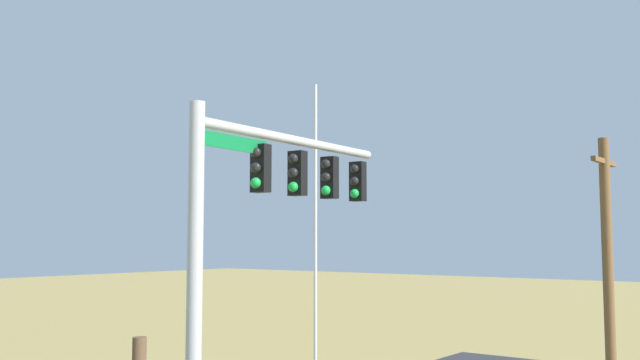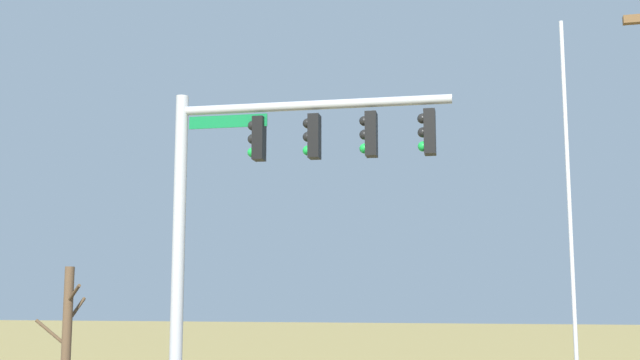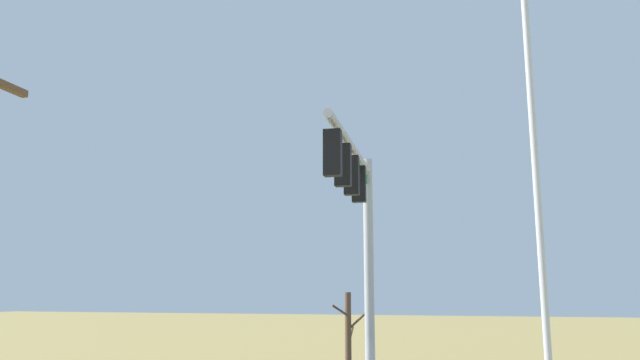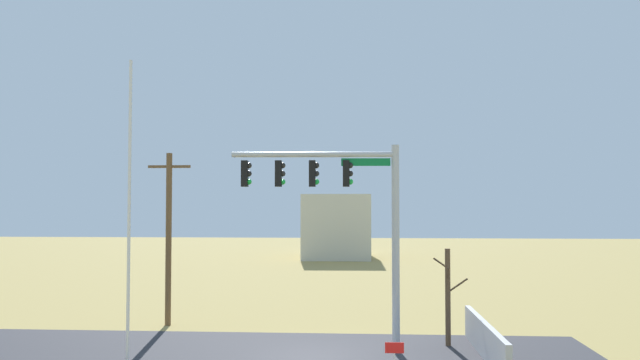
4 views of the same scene
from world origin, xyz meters
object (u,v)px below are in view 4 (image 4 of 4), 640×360
at_px(utility_pole, 169,235).
at_px(flagpole, 129,216).
at_px(signal_mast, 345,203).
at_px(distant_building, 337,226).
at_px(bare_tree, 448,296).
at_px(open_sign, 394,353).

bearing_deg(utility_pole, flagpole, -81.16).
relative_size(signal_mast, distant_building, 0.82).
relative_size(bare_tree, distant_building, 0.40).
xyz_separation_m(bare_tree, open_sign, (-2.27, -5.22, -0.98)).
xyz_separation_m(signal_mast, flagpole, (-6.65, -3.76, -0.42)).
bearing_deg(bare_tree, distant_building, 98.27).
relative_size(flagpole, bare_tree, 2.71).
distance_m(utility_pole, bare_tree, 12.41).
relative_size(open_sign, distant_building, 0.13).
bearing_deg(bare_tree, utility_pole, 164.31).
bearing_deg(signal_mast, flagpole, -150.52).
height_order(signal_mast, flagpole, flagpole).
height_order(signal_mast, utility_pole, utility_pole).
bearing_deg(utility_pole, open_sign, -41.91).
bearing_deg(signal_mast, utility_pole, 150.73).
relative_size(signal_mast, bare_tree, 2.06).
bearing_deg(utility_pole, bare_tree, -15.69).
bearing_deg(utility_pole, distant_building, 80.75).
height_order(signal_mast, distant_building, signal_mast).
xyz_separation_m(signal_mast, bare_tree, (3.85, 1.14, -3.48)).
height_order(signal_mast, bare_tree, signal_mast).
relative_size(flagpole, distant_building, 1.08).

